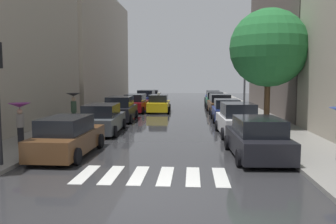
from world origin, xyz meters
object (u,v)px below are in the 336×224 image
object	(u,v)px
parked_car_right_fourth	(219,104)
parked_car_left_fourth	(136,104)
pedestrian_foreground	(74,102)
lamp_post_right	(245,63)
parked_car_left_fifth	(147,99)
parked_car_left_sixth	(152,96)
pedestrian_by_kerb	(20,114)
parked_car_right_second	(237,120)
parked_car_left_nearest	(68,137)
parked_car_right_fifth	(215,100)
parked_car_right_third	(226,111)
parked_car_left_second	(102,119)
taxi_midroad	(159,104)
street_tree_right	(269,48)
parked_car_right_nearest	(257,139)
parked_car_right_sixth	(213,97)
parked_car_left_third	(120,110)

from	to	relation	value
parked_car_right_fourth	parked_car_left_fourth	bearing A→B (deg)	86.56
pedestrian_foreground	lamp_post_right	distance (m)	13.92
parked_car_left_fifth	parked_car_left_sixth	distance (m)	6.35
pedestrian_by_kerb	parked_car_right_second	bearing A→B (deg)	-67.49
lamp_post_right	parked_car_right_second	bearing A→B (deg)	-100.84
parked_car_left_nearest	parked_car_right_fifth	distance (m)	24.02
parked_car_left_sixth	pedestrian_foreground	bearing A→B (deg)	171.35
parked_car_right_fifth	parked_car_right_third	bearing A→B (deg)	-178.95
parked_car_left_nearest	parked_car_left_second	xyz separation A→B (m)	(-0.07, 5.75, 0.02)
parked_car_left_fourth	taxi_midroad	bearing A→B (deg)	-84.37
parked_car_left_fifth	street_tree_right	bearing A→B (deg)	-146.26
taxi_midroad	lamp_post_right	xyz separation A→B (m)	(7.33, -3.13, 3.58)
parked_car_left_second	parked_car_right_third	size ratio (longest dim) A/B	1.21
parked_car_left_fourth	parked_car_right_nearest	distance (m)	19.03
parked_car_right_second	pedestrian_foreground	world-z (taller)	pedestrian_foreground
parked_car_left_fourth	parked_car_right_nearest	size ratio (longest dim) A/B	1.01
parked_car_right_nearest	parked_car_right_fifth	distance (m)	22.66
parked_car_left_sixth	parked_car_right_third	world-z (taller)	parked_car_right_third
street_tree_right	parked_car_right_sixth	bearing A→B (deg)	95.98
parked_car_left_nearest	parked_car_right_third	world-z (taller)	same
parked_car_left_fifth	street_tree_right	world-z (taller)	street_tree_right
parked_car_right_second	pedestrian_by_kerb	distance (m)	11.20
parked_car_left_sixth	street_tree_right	world-z (taller)	street_tree_right
parked_car_left_third	pedestrian_foreground	xyz separation A→B (m)	(-2.31, -3.46, 0.79)
parked_car_right_fourth	taxi_midroad	bearing A→B (deg)	84.49
parked_car_left_fifth	parked_car_right_fifth	distance (m)	7.59
parked_car_left_third	parked_car_left_fourth	distance (m)	6.30
parked_car_right_second	parked_car_right_third	world-z (taller)	parked_car_right_second
parked_car_right_fifth	parked_car_left_third	bearing A→B (deg)	146.89
taxi_midroad	pedestrian_by_kerb	world-z (taller)	pedestrian_by_kerb
parked_car_right_third	pedestrian_by_kerb	bearing A→B (deg)	133.75
parked_car_left_nearest	taxi_midroad	world-z (taller)	taxi_midroad
parked_car_right_second	pedestrian_foreground	xyz separation A→B (m)	(-10.12, 2.29, 0.79)
parked_car_left_third	parked_car_right_third	bearing A→B (deg)	-89.25
parked_car_left_fourth	parked_car_right_third	distance (m)	9.76
parked_car_left_fourth	pedestrian_foreground	xyz separation A→B (m)	(-2.39, -9.76, 0.85)
parked_car_left_fourth	parked_car_right_fourth	world-z (taller)	parked_car_right_fourth
pedestrian_by_kerb	street_tree_right	xyz separation A→B (m)	(12.70, 6.82, 3.51)
parked_car_left_nearest	street_tree_right	xyz separation A→B (m)	(9.89, 8.33, 4.28)
parked_car_left_third	parked_car_left_sixth	distance (m)	19.20
parked_car_left_nearest	parked_car_right_sixth	size ratio (longest dim) A/B	1.14
parked_car_right_sixth	pedestrian_by_kerb	xyz separation A→B (m)	(-10.52, -27.64, 0.79)
parked_car_right_fourth	taxi_midroad	world-z (taller)	taxi_midroad
parked_car_left_fourth	parked_car_right_third	world-z (taller)	parked_car_left_fourth
parked_car_left_sixth	parked_car_right_third	distance (m)	20.38
parked_car_left_fourth	parked_car_left_sixth	world-z (taller)	parked_car_left_fourth
street_tree_right	parked_car_right_nearest	bearing A→B (deg)	-104.48
parked_car_left_fifth	parked_car_right_nearest	bearing A→B (deg)	-160.41
parked_car_left_second	lamp_post_right	distance (m)	13.36
street_tree_right	parked_car_left_fifth	bearing A→B (deg)	122.06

